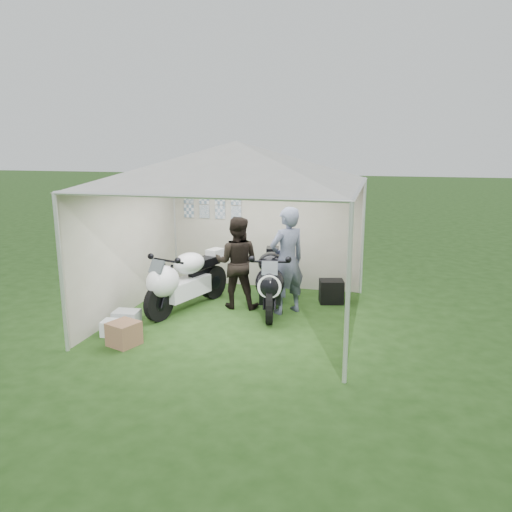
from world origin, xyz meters
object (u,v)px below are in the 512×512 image
object	(u,v)px
canopy_tent	(237,167)
motorcycle_white	(183,279)
person_dark_jacket	(237,263)
equipment_box	(331,291)
crate_1	(124,334)
crate_0	(127,319)
motorcycle_black	(271,279)
crate_2	(113,328)
person_blue_jacket	(287,261)
paddock_stand	(272,287)

from	to	relation	value
canopy_tent	motorcycle_white	xyz separation A→B (m)	(-1.03, 0.07, -1.98)
canopy_tent	person_dark_jacket	world-z (taller)	canopy_tent
equipment_box	person_dark_jacket	bearing A→B (deg)	-157.84
canopy_tent	crate_1	size ratio (longest dim) A/B	14.23
crate_0	crate_1	xyz separation A→B (m)	(0.34, -0.70, 0.04)
crate_0	crate_1	bearing A→B (deg)	-64.26
canopy_tent	motorcycle_black	size ratio (longest dim) A/B	2.61
canopy_tent	crate_2	xyz separation A→B (m)	(-1.67, -1.33, -2.45)
motorcycle_black	person_blue_jacket	world-z (taller)	person_blue_jacket
motorcycle_black	crate_1	distance (m)	2.76
motorcycle_black	equipment_box	xyz separation A→B (m)	(1.01, 0.76, -0.38)
person_dark_jacket	crate_2	distance (m)	2.48
paddock_stand	crate_1	distance (m)	3.44
paddock_stand	crate_1	size ratio (longest dim) A/B	1.08
equipment_box	paddock_stand	bearing A→B (deg)	169.52
canopy_tent	paddock_stand	bearing A→B (deg)	77.79
paddock_stand	person_dark_jacket	xyz separation A→B (m)	(-0.47, -0.90, 0.68)
person_dark_jacket	crate_1	bearing A→B (deg)	57.08
motorcycle_white	person_blue_jacket	xyz separation A→B (m)	(1.81, 0.35, 0.36)
person_blue_jacket	crate_2	xyz separation A→B (m)	(-2.44, -1.75, -0.83)
crate_1	person_dark_jacket	bearing A→B (deg)	61.98
person_blue_jacket	crate_0	distance (m)	2.89
person_dark_jacket	crate_0	xyz separation A→B (m)	(-1.48, -1.44, -0.71)
crate_1	canopy_tent	bearing A→B (deg)	51.36
motorcycle_white	motorcycle_black	world-z (taller)	motorcycle_black
canopy_tent	crate_0	bearing A→B (deg)	-150.43
motorcycle_white	motorcycle_black	bearing A→B (deg)	31.02
canopy_tent	motorcycle_black	bearing A→B (deg)	41.27
person_dark_jacket	person_blue_jacket	xyz separation A→B (m)	(0.94, -0.08, 0.11)
equipment_box	crate_1	bearing A→B (deg)	-134.83
motorcycle_white	crate_0	distance (m)	1.26
canopy_tent	crate_0	size ratio (longest dim) A/B	13.87
motorcycle_black	equipment_box	world-z (taller)	motorcycle_black
canopy_tent	equipment_box	distance (m)	3.03
canopy_tent	motorcycle_black	xyz separation A→B (m)	(0.49, 0.43, -1.97)
motorcycle_white	person_dark_jacket	bearing A→B (deg)	44.51
crate_2	person_dark_jacket	bearing A→B (deg)	50.70
person_dark_jacket	crate_2	xyz separation A→B (m)	(-1.50, -1.83, -0.72)
motorcycle_white	crate_0	xyz separation A→B (m)	(-0.60, -1.00, -0.46)
canopy_tent	crate_2	world-z (taller)	canopy_tent
person_dark_jacket	equipment_box	xyz separation A→B (m)	(1.66, 0.68, -0.62)
person_blue_jacket	crate_2	distance (m)	3.12
canopy_tent	person_dark_jacket	bearing A→B (deg)	107.84
crate_0	motorcycle_black	bearing A→B (deg)	32.57
paddock_stand	equipment_box	bearing A→B (deg)	-10.48
motorcycle_black	equipment_box	size ratio (longest dim) A/B	4.93
person_blue_jacket	equipment_box	bearing A→B (deg)	-178.54
person_blue_jacket	equipment_box	size ratio (longest dim) A/B	4.32
crate_1	crate_2	size ratio (longest dim) A/B	1.21
canopy_tent	crate_0	world-z (taller)	canopy_tent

